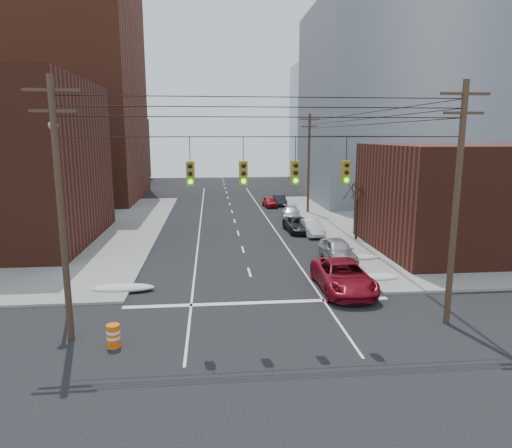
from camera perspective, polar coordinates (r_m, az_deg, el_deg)
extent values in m
plane|color=black|center=(18.45, 2.47, -16.98)|extent=(160.00, 160.00, 0.00)
cube|color=gray|center=(52.87, 28.18, 0.36)|extent=(40.00, 40.00, 0.15)
cube|color=brown|center=(67.97, -25.16, 15.36)|extent=(24.00, 20.00, 30.00)
cube|color=#4F2217|center=(93.20, -20.60, 8.69)|extent=(22.00, 18.00, 12.00)
cube|color=gray|center=(64.98, 16.88, 13.95)|extent=(22.00, 20.00, 25.00)
cube|color=gray|center=(90.09, 11.62, 12.28)|extent=(20.00, 18.00, 22.00)
cube|color=#4F2217|center=(38.31, 26.53, 2.87)|extent=(16.00, 12.00, 8.00)
cylinder|color=#473323|center=(20.33, -23.17, 1.19)|extent=(0.28, 0.28, 11.00)
cube|color=#473323|center=(20.16, -24.25, 15.05)|extent=(2.20, 0.12, 0.12)
cube|color=#473323|center=(20.10, -24.07, 12.78)|extent=(1.80, 0.12, 0.12)
cylinder|color=#473323|center=(22.21, 23.69, 1.92)|extent=(0.28, 0.28, 11.00)
cube|color=#473323|center=(22.06, 24.70, 14.58)|extent=(2.20, 0.12, 0.12)
cube|color=#473323|center=(22.01, 24.53, 12.51)|extent=(1.80, 0.12, 0.12)
cylinder|color=#473323|center=(51.38, 6.61, 7.42)|extent=(0.28, 0.28, 11.00)
cube|color=#473323|center=(51.31, 6.73, 12.89)|extent=(2.20, 0.12, 0.12)
cube|color=#473323|center=(51.29, 6.71, 12.00)|extent=(1.80, 0.12, 0.12)
cylinder|color=black|center=(19.26, 1.40, 10.85)|extent=(17.00, 0.04, 0.04)
cylinder|color=black|center=(19.14, -8.28, 9.24)|extent=(0.03, 0.03, 1.00)
cube|color=olive|center=(19.20, -8.20, 6.26)|extent=(0.35, 0.30, 1.00)
sphere|color=black|center=(19.01, -8.25, 7.18)|extent=(0.20, 0.20, 0.20)
sphere|color=black|center=(19.03, -8.22, 6.22)|extent=(0.20, 0.20, 0.20)
sphere|color=#0CE526|center=(19.06, -8.19, 5.26)|extent=(0.20, 0.20, 0.20)
cylinder|color=black|center=(19.17, -1.61, 9.35)|extent=(0.03, 0.03, 1.00)
cube|color=olive|center=(19.23, -1.60, 6.37)|extent=(0.35, 0.30, 1.00)
sphere|color=black|center=(19.04, -1.56, 7.29)|extent=(0.20, 0.20, 0.20)
sphere|color=black|center=(19.06, -1.56, 6.33)|extent=(0.20, 0.20, 0.20)
sphere|color=#0CE526|center=(19.09, -1.55, 5.38)|extent=(0.20, 0.20, 0.20)
cylinder|color=black|center=(19.45, 4.95, 9.34)|extent=(0.03, 0.03, 1.00)
cube|color=olive|center=(19.51, 4.90, 6.41)|extent=(0.35, 0.30, 1.00)
sphere|color=black|center=(19.32, 5.01, 7.31)|extent=(0.20, 0.20, 0.20)
sphere|color=black|center=(19.34, 5.00, 6.36)|extent=(0.20, 0.20, 0.20)
sphere|color=#0CE526|center=(19.37, 4.98, 5.42)|extent=(0.20, 0.20, 0.20)
cylinder|color=black|center=(19.97, 11.25, 9.22)|extent=(0.03, 0.03, 1.00)
cube|color=olive|center=(20.03, 11.14, 6.36)|extent=(0.35, 0.30, 1.00)
sphere|color=black|center=(19.84, 11.32, 7.24)|extent=(0.20, 0.20, 0.20)
sphere|color=black|center=(19.86, 11.28, 6.32)|extent=(0.20, 0.20, 0.20)
sphere|color=#0CE526|center=(19.89, 11.25, 5.40)|extent=(0.20, 0.20, 0.20)
cylinder|color=gray|center=(23.61, -23.16, -0.02)|extent=(0.18, 0.18, 9.00)
sphere|color=gray|center=(23.25, -24.03, 11.18)|extent=(0.44, 0.44, 0.44)
cylinder|color=black|center=(38.67, 12.45, 0.47)|extent=(0.20, 0.20, 3.50)
cylinder|color=black|center=(38.55, 13.09, 3.90)|extent=(0.27, 0.82, 1.19)
cylinder|color=black|center=(38.92, 12.66, 4.11)|extent=(1.17, 0.54, 1.38)
cylinder|color=black|center=(38.88, 11.67, 4.20)|extent=(1.44, 1.00, 1.48)
cylinder|color=black|center=(38.26, 12.00, 3.89)|extent=(0.17, 0.84, 1.19)
cylinder|color=black|center=(37.78, 12.15, 3.93)|extent=(0.82, 0.99, 1.40)
cylinder|color=black|center=(37.53, 13.10, 3.90)|extent=(1.74, 0.21, 1.43)
cylinder|color=black|center=(38.21, 13.18, 3.84)|extent=(0.48, 0.73, 1.20)
ellipsoid|color=silver|center=(26.97, -16.28, -7.69)|extent=(3.50, 1.08, 0.42)
ellipsoid|color=silver|center=(28.68, 14.60, -6.47)|extent=(3.00, 1.08, 0.42)
ellipsoid|color=silver|center=(32.77, 11.90, -4.16)|extent=(4.00, 1.08, 0.42)
imported|color=maroon|center=(26.40, 10.85, -6.42)|extent=(2.88, 6.07, 1.67)
imported|color=#AAAAAF|center=(32.33, 10.18, -3.24)|extent=(1.97, 4.67, 1.58)
imported|color=silver|center=(40.43, 6.97, -0.45)|extent=(1.66, 4.16, 1.35)
imported|color=black|center=(41.67, 5.32, -0.11)|extent=(2.43, 4.80, 1.30)
imported|color=silver|center=(48.00, 4.44, 1.37)|extent=(2.35, 4.63, 1.29)
imported|color=maroon|center=(56.14, 1.73, 2.78)|extent=(1.77, 3.76, 1.24)
imported|color=black|center=(57.56, 2.98, 3.00)|extent=(1.37, 3.91, 1.29)
imported|color=white|center=(40.43, -23.28, -1.00)|extent=(4.45, 1.78, 1.44)
imported|color=silver|center=(42.59, -22.26, -0.37)|extent=(5.61, 4.25, 1.42)
imported|color=black|center=(44.06, -28.62, -0.47)|extent=(5.68, 3.98, 1.53)
imported|color=#A5A4A9|center=(49.90, -22.63, 1.27)|extent=(5.01, 3.22, 1.59)
cylinder|color=#E85A0C|center=(20.31, -17.39, -13.21)|extent=(0.68, 0.68, 0.99)
cylinder|color=white|center=(20.23, -17.42, -12.70)|extent=(0.69, 0.69, 0.12)
cylinder|color=white|center=(20.33, -17.38, -13.34)|extent=(0.69, 0.69, 0.12)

